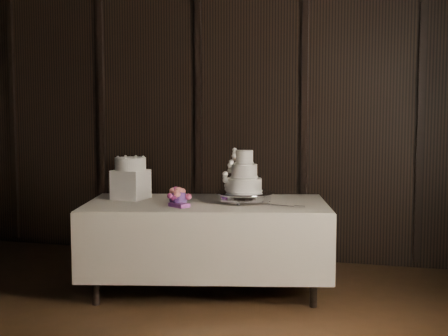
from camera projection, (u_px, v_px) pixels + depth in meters
display_table at (207, 243)px, 5.20m from camera, size 2.18×1.47×0.76m
cake_stand at (244, 198)px, 5.13m from camera, size 0.61×0.61×0.09m
wedding_cake at (241, 176)px, 5.10m from camera, size 0.33×0.29×0.35m
bouquet at (178, 197)px, 5.05m from camera, size 0.43×0.46×0.18m
box_pedestal at (131, 184)px, 5.36m from camera, size 0.29×0.29×0.25m
small_cake at (130, 164)px, 5.34m from camera, size 0.27×0.27×0.11m
cake_knife at (278, 205)px, 4.96m from camera, size 0.37×0.10×0.01m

